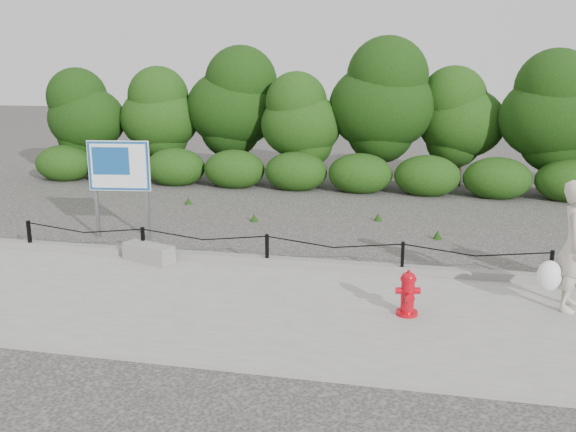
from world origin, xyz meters
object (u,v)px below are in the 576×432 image
(concrete_block, at_px, (149,253))
(advertising_sign, at_px, (119,170))
(fire_hydrant, at_px, (408,294))
(pedestrian, at_px, (573,248))

(concrete_block, height_order, advertising_sign, advertising_sign)
(fire_hydrant, relative_size, advertising_sign, 0.32)
(pedestrian, distance_m, advertising_sign, 9.04)
(advertising_sign, bearing_deg, concrete_block, -57.78)
(fire_hydrant, distance_m, pedestrian, 2.61)
(fire_hydrant, relative_size, concrete_block, 0.68)
(advertising_sign, bearing_deg, fire_hydrant, -35.07)
(pedestrian, bearing_deg, fire_hydrant, 125.46)
(fire_hydrant, height_order, advertising_sign, advertising_sign)
(fire_hydrant, relative_size, pedestrian, 0.35)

